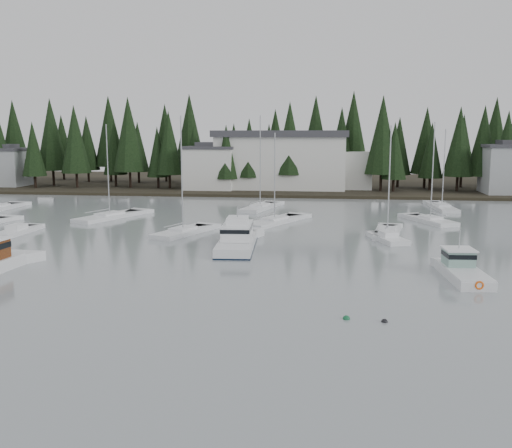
{
  "coord_description": "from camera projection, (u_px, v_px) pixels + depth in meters",
  "views": [
    {
      "loc": [
        3.49,
        -26.12,
        10.96
      ],
      "look_at": [
        -2.91,
        26.31,
        2.5
      ],
      "focal_mm": 40.0,
      "sensor_mm": 36.0,
      "label": 1
    }
  ],
  "objects": [
    {
      "name": "house_west",
      "position": [
        210.0,
        167.0,
        106.6
      ],
      "size": [
        9.54,
        7.42,
        8.75
      ],
      "color": "silver",
      "rests_on": "ground"
    },
    {
      "name": "ground",
      "position": [
        250.0,
        360.0,
        27.75
      ],
      "size": [
        260.0,
        260.0,
        0.0
      ],
      "primitive_type": "plane",
      "color": "gray",
      "rests_on": "ground"
    },
    {
      "name": "sailboat_11",
      "position": [
        274.0,
        223.0,
        69.99
      ],
      "size": [
        7.18,
        10.72,
        11.53
      ],
      "rotation": [
        0.0,
        0.0,
        1.11
      ],
      "color": "silver",
      "rests_on": "ground"
    },
    {
      "name": "mooring_buoy_dark",
      "position": [
        384.0,
        322.0,
        33.4
      ],
      "size": [
        0.39,
        0.39,
        0.39
      ],
      "primitive_type": "sphere",
      "color": "black",
      "rests_on": "ground"
    },
    {
      "name": "far_shore_land",
      "position": [
        309.0,
        184.0,
        122.83
      ],
      "size": [
        240.0,
        54.0,
        1.0
      ],
      "primitive_type": "cube",
      "color": "black",
      "rests_on": "ground"
    },
    {
      "name": "lobster_boat_teal",
      "position": [
        462.0,
        272.0,
        43.46
      ],
      "size": [
        3.03,
        7.38,
        4.02
      ],
      "rotation": [
        0.0,
        0.0,
        1.64
      ],
      "color": "silver",
      "rests_on": "ground"
    },
    {
      "name": "runabout_1",
      "position": [
        388.0,
        240.0,
        58.41
      ],
      "size": [
        3.99,
        6.25,
        1.42
      ],
      "rotation": [
        0.0,
        0.0,
        1.9
      ],
      "color": "silver",
      "rests_on": "ground"
    },
    {
      "name": "cabin_cruiser_center",
      "position": [
        237.0,
        241.0,
        54.82
      ],
      "size": [
        3.94,
        10.8,
        4.56
      ],
      "rotation": [
        0.0,
        0.0,
        1.63
      ],
      "color": "silver",
      "rests_on": "ground"
    },
    {
      "name": "sailboat_3",
      "position": [
        183.0,
        233.0,
        62.4
      ],
      "size": [
        5.67,
        8.98,
        13.33
      ],
      "rotation": [
        0.0,
        0.0,
        1.2
      ],
      "color": "silver",
      "rests_on": "ground"
    },
    {
      "name": "sailboat_9",
      "position": [
        430.0,
        222.0,
        70.65
      ],
      "size": [
        5.78,
        8.62,
        12.76
      ],
      "rotation": [
        0.0,
        0.0,
        1.99
      ],
      "color": "silver",
      "rests_on": "ground"
    },
    {
      "name": "sailboat_4",
      "position": [
        387.0,
        234.0,
        62.06
      ],
      "size": [
        3.93,
        8.73,
        12.31
      ],
      "rotation": [
        0.0,
        0.0,
        1.41
      ],
      "color": "silver",
      "rests_on": "ground"
    },
    {
      "name": "runabout_0",
      "position": [
        17.0,
        233.0,
        62.59
      ],
      "size": [
        2.44,
        6.97,
        1.42
      ],
      "rotation": [
        0.0,
        0.0,
        1.54
      ],
      "color": "silver",
      "rests_on": "ground"
    },
    {
      "name": "sailboat_6",
      "position": [
        442.0,
        208.0,
        83.15
      ],
      "size": [
        3.11,
        10.56,
        12.07
      ],
      "rotation": [
        0.0,
        0.0,
        1.63
      ],
      "color": "silver",
      "rests_on": "ground"
    },
    {
      "name": "harbor_inn",
      "position": [
        292.0,
        161.0,
        107.9
      ],
      "size": [
        29.5,
        11.5,
        10.9
      ],
      "color": "silver",
      "rests_on": "ground"
    },
    {
      "name": "sailboat_7",
      "position": [
        110.0,
        218.0,
        73.98
      ],
      "size": [
        6.66,
        11.11,
        12.6
      ],
      "rotation": [
        0.0,
        0.0,
        1.2
      ],
      "color": "silver",
      "rests_on": "ground"
    },
    {
      "name": "mooring_buoy_green",
      "position": [
        346.0,
        319.0,
        33.93
      ],
      "size": [
        0.44,
        0.44,
        0.44
      ],
      "primitive_type": "sphere",
      "color": "#145933",
      "rests_on": "ground"
    },
    {
      "name": "sailboat_0",
      "position": [
        260.0,
        208.0,
        83.02
      ],
      "size": [
        5.15,
        10.53,
        13.98
      ],
      "rotation": [
        0.0,
        0.0,
        1.33
      ],
      "color": "silver",
      "rests_on": "ground"
    },
    {
      "name": "house_far_west",
      "position": [
        5.0,
        166.0,
        113.63
      ],
      "size": [
        8.48,
        7.42,
        8.25
      ],
      "color": "#999EA0",
      "rests_on": "ground"
    },
    {
      "name": "conifer_treeline",
      "position": [
        307.0,
        189.0,
        112.05
      ],
      "size": [
        200.0,
        22.0,
        20.0
      ],
      "primitive_type": null,
      "color": "black",
      "rests_on": "ground"
    }
  ]
}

